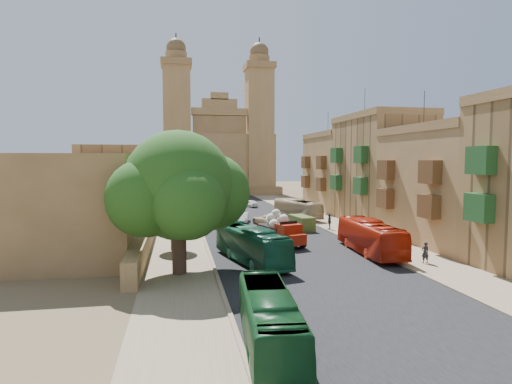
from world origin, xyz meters
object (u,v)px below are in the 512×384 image
object	(u,v)px
street_tree_c	(175,190)
car_blue_b	(207,197)
red_truck	(281,230)
pedestrian_c	(329,222)
car_white_a	(243,217)
street_tree_b	(174,203)
bus_green_north	(251,245)
church	(217,154)
bus_green_south	(269,319)
olive_pickup	(302,223)
bus_cream_east	(297,209)
bus_red_east	(370,237)
car_cream	(267,220)
car_white_b	(250,203)
pedestrian_a	(425,253)
street_tree_a	(173,214)
street_tree_d	(175,190)
car_blue_a	(264,232)
car_dkblue	(216,202)
ficus_tree	(180,189)

from	to	relation	value
street_tree_c	car_blue_b	xyz separation A→B (m)	(6.13, 23.69, -3.00)
red_truck	pedestrian_c	distance (m)	10.86
red_truck	car_white_a	xyz separation A→B (m)	(-1.23, 15.36, -0.85)
street_tree_b	bus_green_north	distance (m)	18.76
church	bus_green_south	distance (m)	87.93
olive_pickup	bus_cream_east	bearing A→B (deg)	76.94
bus_green_north	car_white_a	world-z (taller)	bus_green_north
bus_red_east	pedestrian_c	world-z (taller)	bus_red_east
church	bus_red_east	world-z (taller)	church
car_cream	bus_green_south	bearing A→B (deg)	55.40
bus_cream_east	car_blue_b	xyz separation A→B (m)	(-10.37, 29.58, -0.63)
red_truck	car_white_b	xyz separation A→B (m)	(2.64, 32.72, -0.84)
bus_cream_east	pedestrian_a	xyz separation A→B (m)	(2.65, -26.51, -0.48)
olive_pickup	car_cream	bearing A→B (deg)	124.27
red_truck	car_cream	size ratio (longest dim) A/B	1.31
church	street_tree_a	size ratio (longest dim) A/B	7.53
church	pedestrian_a	bearing A→B (deg)	-83.05
street_tree_d	red_truck	xyz separation A→B (m)	(9.90, -35.48, -1.35)
pedestrian_a	bus_green_north	bearing A→B (deg)	-8.25
car_white_a	red_truck	bearing A→B (deg)	-70.96
car_white_b	street_tree_d	bearing A→B (deg)	-33.70
car_blue_a	bus_red_east	bearing A→B (deg)	-43.60
street_tree_c	car_white_b	size ratio (longest dim) A/B	1.52
street_tree_b	car_blue_a	xyz separation A→B (m)	(9.00, -7.70, -2.41)
bus_red_east	car_dkblue	xyz separation A→B (m)	(-9.46, 41.80, -0.85)
ficus_tree	red_truck	bearing A→B (deg)	42.42
street_tree_c	bus_cream_east	size ratio (longest dim) A/B	0.59
bus_red_east	car_blue_a	distance (m)	11.48
red_truck	bus_green_north	xyz separation A→B (m)	(-3.90, -6.21, -0.08)
car_dkblue	car_white_b	size ratio (longest dim) A/B	1.08
car_white_a	car_cream	bearing A→B (deg)	-33.40
bus_green_north	car_cream	world-z (taller)	bus_green_north
street_tree_a	bus_green_south	distance (m)	21.25
red_truck	street_tree_a	bearing A→B (deg)	-177.02
bus_cream_east	pedestrian_c	xyz separation A→B (m)	(1.00, -9.86, -0.39)
street_tree_c	red_truck	size ratio (longest dim) A/B	0.92
bus_cream_east	car_white_a	distance (m)	8.17
bus_red_east	car_blue_a	xyz separation A→B (m)	(-7.50, 8.65, -0.77)
red_truck	olive_pickup	size ratio (longest dim) A/B	1.46
street_tree_d	red_truck	bearing A→B (deg)	-74.41
car_white_a	pedestrian_c	xyz separation A→B (m)	(8.83, -7.62, 0.31)
street_tree_a	street_tree_d	world-z (taller)	street_tree_a
bus_red_east	car_dkblue	bearing A→B (deg)	-74.26
church	bus_red_east	distance (m)	71.72
church	street_tree_d	world-z (taller)	church
car_white_b	street_tree_b	bearing A→B (deg)	38.14
car_cream	pedestrian_c	distance (m)	7.93
street_tree_a	car_dkblue	size ratio (longest dim) A/B	1.24
red_truck	car_blue_b	bearing A→B (deg)	94.57
church	street_tree_b	size ratio (longest dim) A/B	7.93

